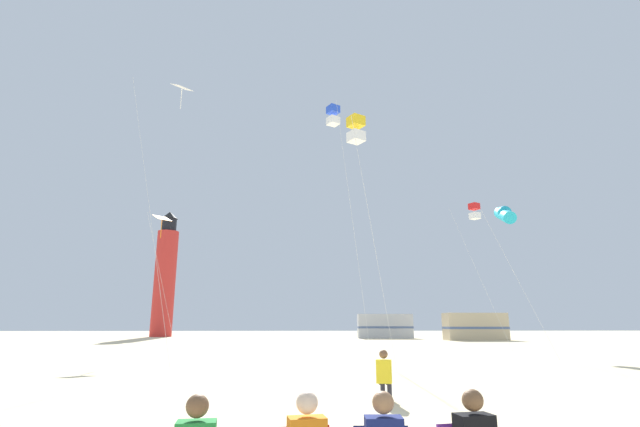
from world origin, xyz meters
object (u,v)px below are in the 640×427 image
at_px(kite_diamond_orange, 162,223).
at_px(rv_van_silver, 385,326).
at_px(kite_flyer_standing, 384,374).
at_px(kite_box_gold, 356,130).
at_px(kite_diamond_white, 179,99).
at_px(kite_box_blue, 333,116).
at_px(lighthouse_distant, 165,277).
at_px(rv_van_tan, 475,327).
at_px(kite_tube_cyan, 505,214).
at_px(kite_box_scarlet, 474,211).

height_order(kite_diamond_orange, rv_van_silver, kite_diamond_orange).
bearing_deg(kite_flyer_standing, kite_box_gold, -76.41).
xyz_separation_m(kite_diamond_white, rv_van_silver, (16.39, 34.00, -11.51)).
xyz_separation_m(kite_box_blue, lighthouse_distant, (-20.00, 38.39, -5.54)).
xyz_separation_m(kite_flyer_standing, rv_van_tan, (16.58, 38.05, 0.78)).
height_order(kite_flyer_standing, lighthouse_distant, lighthouse_distant).
xyz_separation_m(rv_van_silver, rv_van_tan, (8.45, -6.50, 0.00)).
relative_size(kite_diamond_white, lighthouse_distant, 0.82).
distance_m(kite_tube_cyan, lighthouse_distant, 48.20).
bearing_deg(kite_flyer_standing, kite_box_blue, -72.88).
distance_m(kite_box_gold, kite_box_scarlet, 16.63).
relative_size(kite_flyer_standing, kite_box_blue, 0.08).
xyz_separation_m(kite_tube_cyan, kite_diamond_white, (-17.83, -3.08, 5.15)).
distance_m(kite_flyer_standing, rv_van_tan, 41.51).
xyz_separation_m(kite_flyer_standing, lighthouse_distant, (-20.17, 51.56, 7.22)).
xyz_separation_m(kite_tube_cyan, kite_diamond_orange, (-19.83, 2.33, -0.16)).
distance_m(kite_flyer_standing, kite_tube_cyan, 18.11).
bearing_deg(kite_flyer_standing, kite_tube_cyan, -108.70).
bearing_deg(kite_box_gold, lighthouse_distant, 114.69).
distance_m(kite_box_blue, rv_van_tan, 32.30).
height_order(kite_tube_cyan, kite_box_blue, kite_box_blue).
relative_size(kite_flyer_standing, rv_van_tan, 0.18).
bearing_deg(kite_box_scarlet, rv_van_tan, 71.01).
distance_m(lighthouse_distant, rv_van_silver, 29.86).
height_order(kite_flyer_standing, kite_diamond_white, kite_diamond_white).
relative_size(kite_diamond_orange, rv_van_tan, 1.24).
distance_m(rv_van_silver, rv_van_tan, 10.66).
xyz_separation_m(kite_tube_cyan, kite_box_blue, (-9.74, -0.45, 5.63)).
xyz_separation_m(kite_diamond_orange, rv_van_tan, (26.84, 22.09, -6.20)).
distance_m(kite_box_gold, kite_box_blue, 7.19).
distance_m(kite_diamond_white, kite_box_blue, 8.52).
relative_size(kite_box_blue, rv_van_tan, 2.15).
bearing_deg(rv_van_silver, kite_diamond_orange, -119.70).
distance_m(kite_diamond_white, kite_diamond_orange, 7.84).
bearing_deg(kite_diamond_white, kite_box_blue, 17.99).
distance_m(kite_diamond_white, rv_van_tan, 38.81).
height_order(kite_box_scarlet, rv_van_silver, kite_box_scarlet).
relative_size(kite_diamond_white, kite_diamond_orange, 1.71).
height_order(kite_box_gold, rv_van_silver, kite_box_gold).
bearing_deg(kite_tube_cyan, rv_van_silver, 92.67).
bearing_deg(rv_van_silver, kite_diamond_white, -112.68).
bearing_deg(kite_box_gold, kite_box_scarlet, 52.64).
relative_size(kite_diamond_white, rv_van_tan, 2.13).
xyz_separation_m(kite_diamond_white, kite_diamond_orange, (-2.00, 5.41, -5.31)).
xyz_separation_m(lighthouse_distant, rv_van_tan, (36.75, -13.51, -6.45)).
distance_m(kite_flyer_standing, kite_diamond_white, 18.18).
relative_size(kite_box_scarlet, kite_diamond_orange, 1.25).
relative_size(kite_box_scarlet, lighthouse_distant, 0.60).
bearing_deg(kite_diamond_orange, kite_tube_cyan, -6.70).
distance_m(kite_box_blue, kite_diamond_orange, 11.96).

